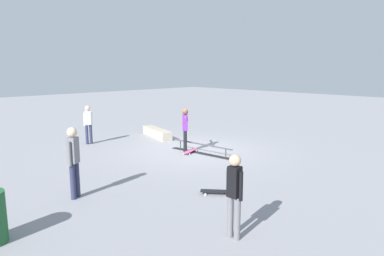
{
  "coord_description": "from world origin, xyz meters",
  "views": [
    {
      "loc": [
        -8.95,
        8.89,
        3.08
      ],
      "look_at": [
        -0.59,
        0.62,
        1.0
      ],
      "focal_mm": 32.29,
      "sensor_mm": 36.0,
      "label": 1
    }
  ],
  "objects_px": {
    "skate_ledge": "(157,133)",
    "skater_main": "(185,127)",
    "skateboard_main": "(190,151)",
    "grind_rail": "(202,149)",
    "bystander_black_shirt": "(234,192)",
    "bystander_grey_shirt": "(74,159)",
    "loose_skateboard_black": "(217,191)",
    "bystander_white_shirt": "(88,122)"
  },
  "relations": [
    {
      "from": "bystander_white_shirt",
      "to": "loose_skateboard_black",
      "type": "height_order",
      "value": "bystander_white_shirt"
    },
    {
      "from": "skate_ledge",
      "to": "loose_skateboard_black",
      "type": "height_order",
      "value": "skate_ledge"
    },
    {
      "from": "bystander_white_shirt",
      "to": "skate_ledge",
      "type": "bearing_deg",
      "value": 2.04
    },
    {
      "from": "skate_ledge",
      "to": "loose_skateboard_black",
      "type": "xyz_separation_m",
      "value": [
        -6.53,
        3.41,
        -0.11
      ]
    },
    {
      "from": "skater_main",
      "to": "bystander_white_shirt",
      "type": "height_order",
      "value": "skater_main"
    },
    {
      "from": "skater_main",
      "to": "bystander_white_shirt",
      "type": "distance_m",
      "value": 4.18
    },
    {
      "from": "skate_ledge",
      "to": "grind_rail",
      "type": "bearing_deg",
      "value": 167.99
    },
    {
      "from": "grind_rail",
      "to": "bystander_white_shirt",
      "type": "bearing_deg",
      "value": 20.74
    },
    {
      "from": "skate_ledge",
      "to": "bystander_white_shirt",
      "type": "relative_size",
      "value": 1.4
    },
    {
      "from": "grind_rail",
      "to": "bystander_white_shirt",
      "type": "distance_m",
      "value": 4.86
    },
    {
      "from": "grind_rail",
      "to": "bystander_grey_shirt",
      "type": "xyz_separation_m",
      "value": [
        -0.84,
        5.24,
        0.81
      ]
    },
    {
      "from": "skater_main",
      "to": "bystander_black_shirt",
      "type": "distance_m",
      "value": 6.5
    },
    {
      "from": "bystander_grey_shirt",
      "to": "grind_rail",
      "type": "bearing_deg",
      "value": -21.76
    },
    {
      "from": "grind_rail",
      "to": "bystander_black_shirt",
      "type": "distance_m",
      "value": 6.31
    },
    {
      "from": "skate_ledge",
      "to": "loose_skateboard_black",
      "type": "distance_m",
      "value": 7.37
    },
    {
      "from": "grind_rail",
      "to": "skateboard_main",
      "type": "height_order",
      "value": "grind_rail"
    },
    {
      "from": "bystander_white_shirt",
      "to": "skater_main",
      "type": "bearing_deg",
      "value": -46.02
    },
    {
      "from": "grind_rail",
      "to": "bystander_grey_shirt",
      "type": "bearing_deg",
      "value": 93.88
    },
    {
      "from": "grind_rail",
      "to": "bystander_white_shirt",
      "type": "xyz_separation_m",
      "value": [
        4.32,
        2.1,
        0.73
      ]
    },
    {
      "from": "bystander_grey_shirt",
      "to": "bystander_black_shirt",
      "type": "relative_size",
      "value": 1.09
    },
    {
      "from": "skater_main",
      "to": "skateboard_main",
      "type": "distance_m",
      "value": 0.89
    },
    {
      "from": "bystander_grey_shirt",
      "to": "bystander_white_shirt",
      "type": "relative_size",
      "value": 1.09
    },
    {
      "from": "bystander_black_shirt",
      "to": "loose_skateboard_black",
      "type": "distance_m",
      "value": 2.35
    },
    {
      "from": "skate_ledge",
      "to": "skater_main",
      "type": "distance_m",
      "value": 3.2
    },
    {
      "from": "bystander_white_shirt",
      "to": "skateboard_main",
      "type": "bearing_deg",
      "value": -46.07
    },
    {
      "from": "bystander_grey_shirt",
      "to": "loose_skateboard_black",
      "type": "distance_m",
      "value": 3.51
    },
    {
      "from": "bystander_grey_shirt",
      "to": "loose_skateboard_black",
      "type": "xyz_separation_m",
      "value": [
        -2.22,
        -2.57,
        -0.89
      ]
    },
    {
      "from": "skater_main",
      "to": "bystander_black_shirt",
      "type": "relative_size",
      "value": 1.03
    },
    {
      "from": "skateboard_main",
      "to": "loose_skateboard_black",
      "type": "bearing_deg",
      "value": 35.87
    },
    {
      "from": "bystander_black_shirt",
      "to": "bystander_grey_shirt",
      "type": "bearing_deg",
      "value": -164.6
    },
    {
      "from": "grind_rail",
      "to": "bystander_white_shirt",
      "type": "relative_size",
      "value": 1.77
    },
    {
      "from": "grind_rail",
      "to": "skate_ledge",
      "type": "relative_size",
      "value": 1.26
    },
    {
      "from": "skateboard_main",
      "to": "bystander_black_shirt",
      "type": "bearing_deg",
      "value": 34.04
    },
    {
      "from": "skater_main",
      "to": "skateboard_main",
      "type": "xyz_separation_m",
      "value": [
        -0.18,
        -0.08,
        -0.86
      ]
    },
    {
      "from": "skateboard_main",
      "to": "skate_ledge",
      "type": "bearing_deg",
      "value": -125.95
    },
    {
      "from": "skate_ledge",
      "to": "skateboard_main",
      "type": "relative_size",
      "value": 2.68
    },
    {
      "from": "bystander_white_shirt",
      "to": "loose_skateboard_black",
      "type": "xyz_separation_m",
      "value": [
        -7.37,
        0.57,
        -0.81
      ]
    },
    {
      "from": "grind_rail",
      "to": "skate_ledge",
      "type": "height_order",
      "value": "skate_ledge"
    },
    {
      "from": "bystander_black_shirt",
      "to": "skateboard_main",
      "type": "bearing_deg",
      "value": 141.92
    },
    {
      "from": "grind_rail",
      "to": "bystander_grey_shirt",
      "type": "relative_size",
      "value": 1.62
    },
    {
      "from": "skate_ledge",
      "to": "skater_main",
      "type": "height_order",
      "value": "skater_main"
    },
    {
      "from": "skate_ledge",
      "to": "bystander_white_shirt",
      "type": "height_order",
      "value": "bystander_white_shirt"
    }
  ]
}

